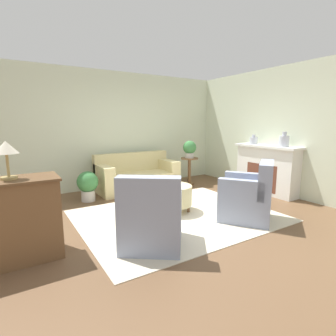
{
  "coord_description": "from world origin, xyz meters",
  "views": [
    {
      "loc": [
        -2.42,
        -3.58,
        1.61
      ],
      "look_at": [
        0.15,
        0.55,
        0.75
      ],
      "focal_mm": 28.0,
      "sensor_mm": 36.0,
      "label": 1
    }
  ],
  "objects_px": {
    "armchair_left": "(152,219)",
    "table_lamp": "(6,151)",
    "potted_plant_floor": "(88,184)",
    "ottoman_table": "(172,195)",
    "couch": "(137,176)",
    "armchair_right": "(249,198)",
    "side_table": "(189,167)",
    "potted_plant_on_side_table": "(190,148)",
    "vase_mantel_near": "(254,140)",
    "vase_mantel_far": "(284,141)",
    "dresser": "(14,219)"
  },
  "relations": [
    {
      "from": "armchair_left",
      "to": "table_lamp",
      "type": "distance_m",
      "value": 1.85
    },
    {
      "from": "armchair_left",
      "to": "potted_plant_floor",
      "type": "xyz_separation_m",
      "value": [
        -0.15,
        2.46,
        -0.03
      ]
    },
    {
      "from": "ottoman_table",
      "to": "potted_plant_floor",
      "type": "height_order",
      "value": "potted_plant_floor"
    },
    {
      "from": "couch",
      "to": "potted_plant_floor",
      "type": "xyz_separation_m",
      "value": [
        -1.26,
        -0.33,
        0.04
      ]
    },
    {
      "from": "armchair_left",
      "to": "armchair_right",
      "type": "bearing_deg",
      "value": -0.0
    },
    {
      "from": "side_table",
      "to": "potted_plant_on_side_table",
      "type": "height_order",
      "value": "potted_plant_on_side_table"
    },
    {
      "from": "vase_mantel_near",
      "to": "vase_mantel_far",
      "type": "height_order",
      "value": "vase_mantel_far"
    },
    {
      "from": "potted_plant_floor",
      "to": "table_lamp",
      "type": "distance_m",
      "value": 2.54
    },
    {
      "from": "armchair_left",
      "to": "dresser",
      "type": "bearing_deg",
      "value": 160.35
    },
    {
      "from": "ottoman_table",
      "to": "potted_plant_on_side_table",
      "type": "xyz_separation_m",
      "value": [
        1.51,
        1.51,
        0.64
      ]
    },
    {
      "from": "couch",
      "to": "ottoman_table",
      "type": "bearing_deg",
      "value": -94.4
    },
    {
      "from": "potted_plant_on_side_table",
      "to": "table_lamp",
      "type": "height_order",
      "value": "table_lamp"
    },
    {
      "from": "armchair_right",
      "to": "vase_mantel_near",
      "type": "xyz_separation_m",
      "value": [
        1.64,
        1.36,
        0.8
      ]
    },
    {
      "from": "couch",
      "to": "side_table",
      "type": "distance_m",
      "value": 1.4
    },
    {
      "from": "vase_mantel_near",
      "to": "armchair_left",
      "type": "bearing_deg",
      "value": -158.64
    },
    {
      "from": "armchair_right",
      "to": "dresser",
      "type": "relative_size",
      "value": 1.07
    },
    {
      "from": "armchair_right",
      "to": "potted_plant_on_side_table",
      "type": "distance_m",
      "value": 2.68
    },
    {
      "from": "vase_mantel_near",
      "to": "table_lamp",
      "type": "xyz_separation_m",
      "value": [
        -4.98,
        -0.82,
        0.12
      ]
    },
    {
      "from": "couch",
      "to": "side_table",
      "type": "height_order",
      "value": "couch"
    },
    {
      "from": "armchair_left",
      "to": "side_table",
      "type": "bearing_deg",
      "value": 45.67
    },
    {
      "from": "potted_plant_on_side_table",
      "to": "table_lamp",
      "type": "bearing_deg",
      "value": -153.36
    },
    {
      "from": "armchair_left",
      "to": "ottoman_table",
      "type": "xyz_separation_m",
      "value": [
        0.97,
        1.03,
        -0.07
      ]
    },
    {
      "from": "table_lamp",
      "to": "armchair_left",
      "type": "bearing_deg",
      "value": -19.65
    },
    {
      "from": "vase_mantel_near",
      "to": "vase_mantel_far",
      "type": "xyz_separation_m",
      "value": [
        0.0,
        -0.8,
        0.04
      ]
    },
    {
      "from": "dresser",
      "to": "potted_plant_floor",
      "type": "distance_m",
      "value": 2.36
    },
    {
      "from": "potted_plant_on_side_table",
      "to": "potted_plant_floor",
      "type": "xyz_separation_m",
      "value": [
        -2.63,
        -0.08,
        -0.59
      ]
    },
    {
      "from": "table_lamp",
      "to": "dresser",
      "type": "bearing_deg",
      "value": 0.0
    },
    {
      "from": "armchair_right",
      "to": "armchair_left",
      "type": "bearing_deg",
      "value": 180.0
    },
    {
      "from": "ottoman_table",
      "to": "vase_mantel_near",
      "type": "height_order",
      "value": "vase_mantel_near"
    },
    {
      "from": "couch",
      "to": "vase_mantel_near",
      "type": "xyz_separation_m",
      "value": [
        2.36,
        -1.44,
        0.86
      ]
    },
    {
      "from": "dresser",
      "to": "table_lamp",
      "type": "distance_m",
      "value": 0.79
    },
    {
      "from": "side_table",
      "to": "couch",
      "type": "bearing_deg",
      "value": 169.41
    },
    {
      "from": "couch",
      "to": "potted_plant_on_side_table",
      "type": "relative_size",
      "value": 4.32
    },
    {
      "from": "side_table",
      "to": "potted_plant_on_side_table",
      "type": "bearing_deg",
      "value": 0.0
    },
    {
      "from": "side_table",
      "to": "table_lamp",
      "type": "bearing_deg",
      "value": -153.36
    },
    {
      "from": "table_lamp",
      "to": "side_table",
      "type": "bearing_deg",
      "value": 26.64
    },
    {
      "from": "armchair_right",
      "to": "side_table",
      "type": "bearing_deg",
      "value": 75.58
    },
    {
      "from": "armchair_left",
      "to": "vase_mantel_far",
      "type": "bearing_deg",
      "value": 9.18
    },
    {
      "from": "couch",
      "to": "potted_plant_floor",
      "type": "distance_m",
      "value": 1.3
    },
    {
      "from": "ottoman_table",
      "to": "armchair_left",
      "type": "bearing_deg",
      "value": -133.33
    },
    {
      "from": "armchair_right",
      "to": "potted_plant_floor",
      "type": "distance_m",
      "value": 3.16
    },
    {
      "from": "vase_mantel_far",
      "to": "armchair_right",
      "type": "bearing_deg",
      "value": -161.14
    },
    {
      "from": "vase_mantel_far",
      "to": "potted_plant_floor",
      "type": "xyz_separation_m",
      "value": [
        -3.62,
        1.9,
        -0.87
      ]
    },
    {
      "from": "vase_mantel_far",
      "to": "table_lamp",
      "type": "bearing_deg",
      "value": -179.74
    },
    {
      "from": "dresser",
      "to": "potted_plant_on_side_table",
      "type": "height_order",
      "value": "potted_plant_on_side_table"
    },
    {
      "from": "vase_mantel_near",
      "to": "potted_plant_on_side_table",
      "type": "distance_m",
      "value": 1.56
    },
    {
      "from": "potted_plant_on_side_table",
      "to": "table_lamp",
      "type": "relative_size",
      "value": 1.02
    },
    {
      "from": "ottoman_table",
      "to": "side_table",
      "type": "distance_m",
      "value": 2.14
    },
    {
      "from": "couch",
      "to": "table_lamp",
      "type": "xyz_separation_m",
      "value": [
        -2.61,
        -2.26,
        0.98
      ]
    },
    {
      "from": "armchair_right",
      "to": "dresser",
      "type": "height_order",
      "value": "armchair_right"
    }
  ]
}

